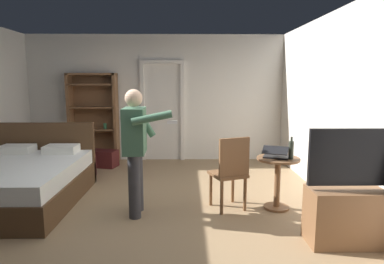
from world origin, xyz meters
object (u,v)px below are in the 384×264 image
at_px(bottle_on_table, 291,150).
at_px(suitcase_small, 104,159).
at_px(bed, 20,181).
at_px(bookshelf, 94,115).
at_px(suitcase_dark, 80,167).
at_px(wooden_chair, 231,170).
at_px(person_blue_shirt, 136,144).
at_px(laptop, 276,154).
at_px(side_table, 278,175).
at_px(tv_flatscreen, 353,209).

distance_m(bottle_on_table, suitcase_small, 3.85).
distance_m(bed, suitcase_small, 2.07).
height_order(bookshelf, suitcase_dark, bookshelf).
relative_size(bed, bookshelf, 1.12).
xyz_separation_m(bottle_on_table, wooden_chair, (-0.77, 0.04, -0.28)).
bearing_deg(bottle_on_table, person_blue_shirt, -177.84).
bearing_deg(laptop, suitcase_dark, 153.60).
bearing_deg(side_table, tv_flatscreen, -61.53).
distance_m(side_table, wooden_chair, 0.64).
xyz_separation_m(laptop, bottle_on_table, (0.19, -0.04, 0.07)).
bearing_deg(suitcase_dark, bookshelf, 91.11).
relative_size(bed, wooden_chair, 2.10).
xyz_separation_m(bed, laptop, (3.51, -0.33, 0.45)).
height_order(suitcase_dark, suitcase_small, suitcase_dark).
distance_m(side_table, person_blue_shirt, 1.91).
distance_m(side_table, bottle_on_table, 0.39).
distance_m(tv_flatscreen, suitcase_dark, 4.38).
bearing_deg(bed, suitcase_dark, 68.49).
relative_size(laptop, person_blue_shirt, 0.26).
xyz_separation_m(bed, side_table, (3.56, -0.29, 0.16)).
relative_size(tv_flatscreen, wooden_chair, 1.24).
height_order(bed, person_blue_shirt, person_blue_shirt).
bearing_deg(side_table, laptop, -138.53).
height_order(tv_flatscreen, bottle_on_table, tv_flatscreen).
height_order(bed, side_table, bed).
relative_size(wooden_chair, suitcase_small, 1.97).
distance_m(tv_flatscreen, wooden_chair, 1.50).
xyz_separation_m(bed, person_blue_shirt, (1.71, -0.45, 0.62)).
bearing_deg(bottle_on_table, suitcase_small, 142.40).
bearing_deg(bookshelf, wooden_chair, -47.17).
bearing_deg(person_blue_shirt, bed, 165.40).
xyz_separation_m(side_table, wooden_chair, (-0.63, -0.04, 0.08)).
bearing_deg(side_table, bed, 175.34).
bearing_deg(bed, wooden_chair, -6.51).
xyz_separation_m(tv_flatscreen, person_blue_shirt, (-2.38, 0.82, 0.54)).
relative_size(bookshelf, laptop, 4.43).
xyz_separation_m(person_blue_shirt, suitcase_dark, (-1.24, 1.63, -0.74)).
xyz_separation_m(bed, suitcase_dark, (0.47, 1.18, -0.11)).
bearing_deg(suitcase_small, bed, -96.07).
relative_size(side_table, wooden_chair, 0.71).
bearing_deg(wooden_chair, laptop, 0.31).
bearing_deg(tv_flatscreen, bed, 162.76).
bearing_deg(person_blue_shirt, tv_flatscreen, -19.09).
bearing_deg(person_blue_shirt, suitcase_dark, 127.38).
relative_size(laptop, suitcase_dark, 0.87).
xyz_separation_m(side_table, suitcase_small, (-2.87, 2.24, -0.30)).
bearing_deg(side_table, bookshelf, 139.70).
distance_m(laptop, wooden_chair, 0.62).
relative_size(suitcase_dark, suitcase_small, 0.95).
bearing_deg(bed, tv_flatscreen, -17.24).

